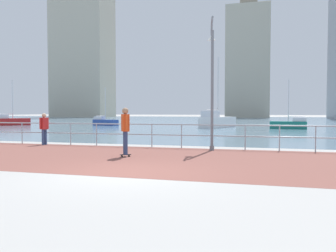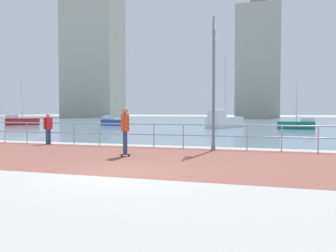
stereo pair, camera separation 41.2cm
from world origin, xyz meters
The scene contains 13 objects.
ground centered at (0.00, 40.00, 0.00)m, with size 220.00×220.00×0.00m, color #ADAAA5.
brick_paving centered at (0.00, 2.96, 0.00)m, with size 28.00×7.24×0.01m, color brown.
harbor_water centered at (0.00, 51.58, 0.00)m, with size 180.00×88.00×0.00m, color slate.
waterfront_railing centered at (0.00, 6.58, 0.75)m, with size 25.25×0.06×1.08m.
lamppost centered at (1.42, 6.13, 3.11)m, with size 0.39×0.81×5.62m.
skateboarder centered at (-1.26, 3.07, 1.07)m, with size 0.39×0.51×1.78m.
bystander centered at (-6.85, 6.23, 0.91)m, with size 0.31×0.56×1.55m.
sailboat_teal centered at (-1.03, 26.49, 0.67)m, with size 3.30×5.24×7.05m.
sailboat_blue centered at (-14.34, 28.56, 0.42)m, with size 3.27×1.77×4.39m.
sailboat_white centered at (-25.01, 25.93, 0.51)m, with size 3.50×3.48×5.30m.
sailboat_yellow centered at (5.84, 25.76, 0.44)m, with size 3.36×1.34×4.59m.
tower_brick centered at (-0.71, 86.32, 14.28)m, with size 10.89×12.65×30.21m.
tower_slate centered at (-45.70, 80.02, 19.02)m, with size 15.49×10.17×39.70m.
Camera 1 is at (3.60, -8.71, 1.66)m, focal length 37.49 mm.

